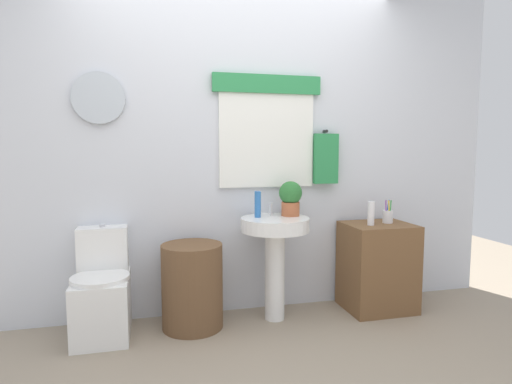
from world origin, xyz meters
The scene contains 11 objects.
ground_plane centered at (0.00, 0.00, 0.00)m, with size 8.00×8.00×0.00m, color gray.
back_wall centered at (0.00, 1.15, 1.30)m, with size 4.40×0.18×2.60m.
toilet centered at (-0.99, 0.88, 0.29)m, with size 0.38×0.51×0.75m.
laundry_hamper centered at (-0.38, 0.85, 0.30)m, with size 0.44×0.44×0.61m, color brown.
pedestal_sink centered at (0.24, 0.85, 0.58)m, with size 0.51×0.51×0.78m.
faucet centered at (0.24, 0.97, 0.83)m, with size 0.03×0.03×0.10m, color silver.
wooden_cabinet centered at (1.10, 0.85, 0.35)m, with size 0.52×0.44×0.69m, color brown.
soap_bottle centered at (0.12, 0.90, 0.87)m, with size 0.05×0.05×0.20m, color #2D6BB7.
potted_plant centered at (0.38, 0.91, 0.92)m, with size 0.18×0.18×0.26m.
lotion_bottle centered at (1.00, 0.81, 0.79)m, with size 0.05×0.05×0.19m, color white.
toothbrush_cup centered at (1.19, 0.87, 0.75)m, with size 0.08×0.08×0.19m.
Camera 1 is at (-0.64, -2.11, 1.28)m, focal length 29.51 mm.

